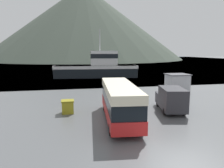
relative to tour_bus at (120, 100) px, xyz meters
name	(u,v)px	position (x,y,z in m)	size (l,w,h in m)	color
ground_plane	(176,159)	(1.51, -7.69, -1.83)	(400.00, 400.00, 0.00)	#515456
water_surface	(76,60)	(1.51, 136.98, -1.83)	(240.00, 240.00, 0.00)	#475B6B
hill_backdrop	(84,23)	(9.08, 155.30, 25.85)	(147.61, 147.61, 55.36)	#3D473D
tour_bus	(120,100)	(0.00, 0.00, 0.00)	(3.50, 10.25, 3.26)	red
delivery_van	(171,99)	(5.88, 1.78, -0.51)	(3.17, 5.69, 2.52)	#2D2D33
fishing_boat	(98,68)	(2.52, 32.63, 0.44)	(19.69, 6.51, 11.12)	black
storage_bin	(68,107)	(-4.56, 3.21, -1.16)	(1.24, 1.19, 1.32)	olive
dock_kiosk	(177,83)	(12.06, 12.10, -0.48)	(3.30, 2.96, 2.68)	#B2B2B7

